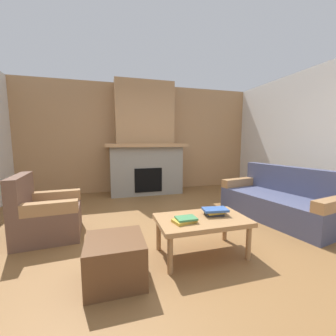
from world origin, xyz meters
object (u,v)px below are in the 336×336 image
at_px(fireplace, 145,146).
at_px(armchair, 45,215).
at_px(couch, 280,201).
at_px(coffee_table, 202,223).
at_px(ottoman, 115,259).

height_order(fireplace, armchair, fireplace).
distance_m(couch, coffee_table, 1.87).
bearing_deg(armchair, coffee_table, -28.73).
distance_m(fireplace, couch, 3.15).
xyz_separation_m(couch, ottoman, (-2.69, -0.89, -0.09)).
height_order(couch, armchair, same).
bearing_deg(ottoman, couch, 18.39).
distance_m(coffee_table, ottoman, 0.99).
bearing_deg(coffee_table, couch, 21.90).
relative_size(coffee_table, ottoman, 1.92).
relative_size(fireplace, coffee_table, 2.70).
xyz_separation_m(fireplace, coffee_table, (0.09, -3.11, -0.79)).
distance_m(armchair, ottoman, 1.47).
distance_m(couch, armchair, 3.56).
relative_size(fireplace, armchair, 3.18).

